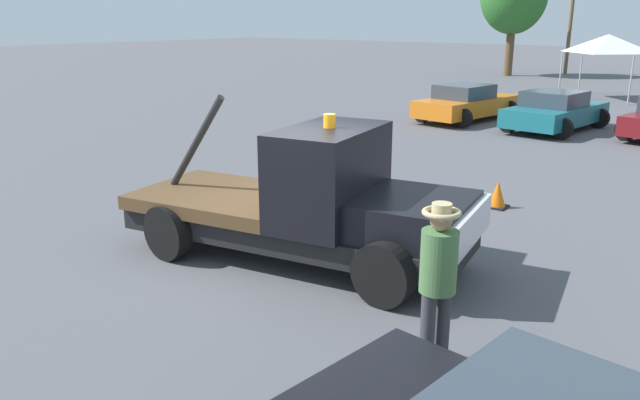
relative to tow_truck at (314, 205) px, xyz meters
The scene contains 7 objects.
ground_plane 0.98m from the tow_truck, 168.79° to the right, with size 160.00×160.00×0.00m, color #545459.
tow_truck is the anchor object (origin of this frame).
person_near_truck 3.30m from the tow_truck, 27.23° to the right, with size 0.41×0.41×1.85m.
parked_car_orange 14.95m from the tow_truck, 107.04° to the left, with size 2.78×4.70×1.34m.
parked_car_teal 14.29m from the tow_truck, 94.44° to the left, with size 2.78×4.55×1.34m.
canopy_tent_white 24.38m from the tow_truck, 95.34° to the left, with size 3.09×3.09×2.94m.
traffic_cone 4.71m from the tow_truck, 76.87° to the left, with size 0.40×0.40×0.55m.
Camera 1 is at (6.10, -7.02, 3.69)m, focal length 35.00 mm.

